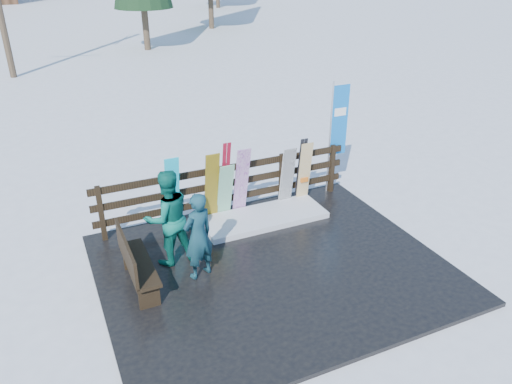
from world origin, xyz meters
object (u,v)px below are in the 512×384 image
person_front (198,236)px  person_back (168,218)px  snowboard_0 (172,194)px  snowboard_5 (304,173)px  snowboard_4 (287,177)px  snowboard_2 (212,188)px  snowboard_3 (241,182)px  snowboard_1 (225,191)px  rental_flag (337,125)px  bench (134,262)px

person_front → person_back: (-0.34, 0.65, 0.10)m
snowboard_0 → snowboard_5: bearing=0.0°
person_back → snowboard_4: bearing=-167.4°
snowboard_2 → person_back: (-1.19, -1.04, 0.11)m
snowboard_2 → snowboard_3: bearing=0.0°
snowboard_0 → snowboard_1: bearing=0.0°
rental_flag → person_front: rental_flag is taller
snowboard_5 → person_back: person_back is taller
snowboard_1 → snowboard_2: snowboard_2 is taller
bench → person_back: 1.00m
snowboard_3 → snowboard_1: bearing=180.0°
snowboard_0 → bench: bearing=-125.5°
snowboard_0 → rental_flag: size_ratio=0.63×
snowboard_1 → bench: bearing=-144.7°
snowboard_0 → rental_flag: (3.93, 0.27, 0.79)m
bench → rental_flag: rental_flag is taller
bench → person_back: size_ratio=0.84×
snowboard_0 → person_front: 1.69m
person_front → snowboard_5: bearing=-170.5°
rental_flag → bench: bearing=-159.9°
rental_flag → person_front: bearing=-153.7°
snowboard_0 → snowboard_1: snowboard_0 is taller
snowboard_1 → snowboard_3: size_ratio=0.82×
snowboard_4 → person_front: size_ratio=0.88×
snowboard_2 → snowboard_3: 0.66m
rental_flag → snowboard_0: bearing=-176.1°
snowboard_3 → person_back: (-1.85, -1.04, 0.11)m
snowboard_0 → snowboard_2: snowboard_0 is taller
snowboard_5 → snowboard_1: bearing=-180.0°
snowboard_0 → person_back: bearing=-109.7°
rental_flag → snowboard_3: bearing=-173.7°
bench → snowboard_4: size_ratio=1.07×
rental_flag → person_back: size_ratio=1.45×
snowboard_0 → snowboard_5: (2.98, 0.00, -0.10)m
person_front → snowboard_4: bearing=-166.7°
snowboard_2 → snowboard_5: (2.16, 0.00, -0.07)m
snowboard_5 → rental_flag: bearing=15.9°
snowboard_3 → person_back: 2.12m
snowboard_4 → person_front: person_front is taller
snowboard_5 → snowboard_4: bearing=-180.0°
snowboard_0 → rental_flag: 4.01m
snowboard_4 → rental_flag: bearing=11.1°
snowboard_3 → snowboard_2: bearing=180.0°
snowboard_1 → snowboard_5: (1.87, 0.00, 0.07)m
snowboard_3 → snowboard_0: bearing=180.0°
bench → snowboard_3: bearing=31.3°
rental_flag → snowboard_5: bearing=-164.1°
snowboard_0 → person_front: (-0.04, -1.69, -0.02)m
snowboard_3 → snowboard_4: bearing=0.0°
snowboard_5 → person_back: bearing=-162.8°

